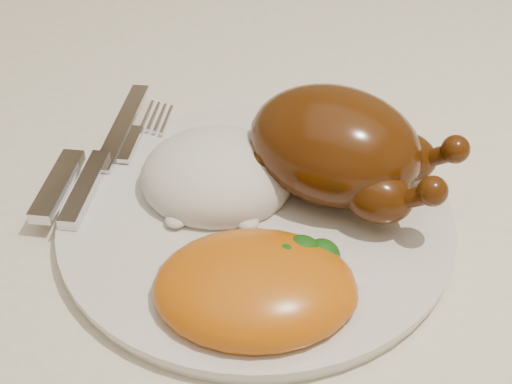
% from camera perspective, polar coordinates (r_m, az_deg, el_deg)
% --- Properties ---
extents(dining_table, '(1.60, 0.90, 0.76)m').
position_cam_1_polar(dining_table, '(0.70, 13.36, -4.30)').
color(dining_table, brown).
rests_on(dining_table, floor).
extents(tablecloth, '(1.73, 1.03, 0.18)m').
position_cam_1_polar(tablecloth, '(0.65, 14.31, 0.34)').
color(tablecloth, beige).
rests_on(tablecloth, dining_table).
extents(dinner_plate, '(0.38, 0.38, 0.01)m').
position_cam_1_polar(dinner_plate, '(0.55, 0.00, -2.12)').
color(dinner_plate, silver).
rests_on(dinner_plate, tablecloth).
extents(roast_chicken, '(0.17, 0.11, 0.09)m').
position_cam_1_polar(roast_chicken, '(0.54, 6.64, 3.58)').
color(roast_chicken, '#4E2708').
rests_on(roast_chicken, dinner_plate).
extents(rice_mound, '(0.15, 0.15, 0.06)m').
position_cam_1_polar(rice_mound, '(0.56, -3.12, 1.24)').
color(rice_mound, white).
rests_on(rice_mound, dinner_plate).
extents(mac_and_cheese, '(0.17, 0.15, 0.05)m').
position_cam_1_polar(mac_and_cheese, '(0.47, 0.43, -7.58)').
color(mac_and_cheese, '#D6590D').
rests_on(mac_and_cheese, dinner_plate).
extents(cutlery, '(0.07, 0.20, 0.01)m').
position_cam_1_polar(cutlery, '(0.60, -13.01, 2.02)').
color(cutlery, silver).
rests_on(cutlery, dinner_plate).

